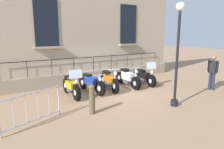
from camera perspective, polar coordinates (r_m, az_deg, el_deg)
ground_plane at (r=10.08m, az=0.56°, el=-4.64°), size 60.00×60.00×0.00m
building_facade at (r=11.97m, az=-6.29°, el=15.48°), size 0.82×11.24×7.50m
motorcycle_yellow at (r=9.35m, az=-11.21°, el=-3.38°), size 2.07×0.68×1.30m
motorcycle_blue at (r=9.84m, az=-5.76°, el=-2.34°), size 2.21×0.67×0.96m
motorcycle_orange at (r=10.27m, az=-0.77°, el=-1.77°), size 2.19×0.70×1.14m
motorcycle_white at (r=10.91m, az=4.40°, el=-1.05°), size 2.21×0.71×1.11m
motorcycle_black at (r=11.44m, az=8.94°, el=-0.65°), size 1.98×0.70×1.31m
lamppost at (r=8.04m, az=17.71°, el=6.19°), size 0.31×0.31×3.87m
crowd_barrier at (r=6.78m, az=-21.19°, el=-8.56°), size 0.84×1.92×1.05m
bollard at (r=7.24m, az=-5.55°, el=-6.79°), size 0.21×0.21×1.06m
pedestrian_walking at (r=11.29m, az=26.11°, el=1.01°), size 0.53×0.25×1.72m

